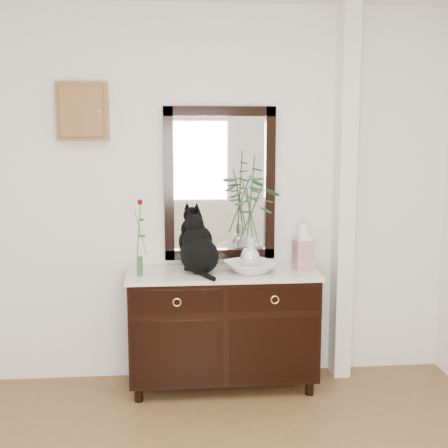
{
  "coord_description": "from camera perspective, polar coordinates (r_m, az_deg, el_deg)",
  "views": [
    {
      "loc": [
        -0.28,
        -2.49,
        1.86
      ],
      "look_at": [
        0.1,
        1.63,
        1.2
      ],
      "focal_mm": 50.0,
      "sensor_mm": 36.0,
      "label": 1
    }
  ],
  "objects": [
    {
      "name": "key_cabinet",
      "position": [
        4.47,
        -12.79,
        9.99
      ],
      "size": [
        0.35,
        0.1,
        0.4
      ],
      "primitive_type": "cube",
      "color": "brown",
      "rests_on": "wall_back"
    },
    {
      "name": "bud_vase_rose",
      "position": [
        4.2,
        -7.77,
        -1.21
      ],
      "size": [
        0.08,
        0.08,
        0.53
      ],
      "primitive_type": null,
      "rotation": [
        0.0,
        0.0,
        -0.22
      ],
      "color": "#306135",
      "rests_on": "sideboard"
    },
    {
      "name": "vase_branches",
      "position": [
        4.24,
        2.43,
        1.08
      ],
      "size": [
        0.5,
        0.5,
        0.8
      ],
      "primitive_type": null,
      "rotation": [
        0.0,
        0.0,
        -0.41
      ],
      "color": "silver",
      "rests_on": "lotus_bowl"
    },
    {
      "name": "wall_back",
      "position": [
        4.51,
        -1.68,
        2.56
      ],
      "size": [
        3.6,
        0.04,
        2.7
      ],
      "primitive_type": "cube",
      "color": "white",
      "rests_on": "ground"
    },
    {
      "name": "pilaster",
      "position": [
        4.6,
        10.92,
        2.54
      ],
      "size": [
        0.12,
        0.2,
        2.7
      ],
      "primitive_type": "cube",
      "color": "white",
      "rests_on": "ground"
    },
    {
      "name": "wall_mirror",
      "position": [
        4.49,
        -0.4,
        3.7
      ],
      "size": [
        0.8,
        0.06,
        1.1
      ],
      "color": "black",
      "rests_on": "wall_back"
    },
    {
      "name": "sideboard",
      "position": [
        4.46,
        -0.12,
        -9.04
      ],
      "size": [
        1.33,
        0.52,
        0.82
      ],
      "color": "black",
      "rests_on": "ground"
    },
    {
      "name": "lotus_bowl",
      "position": [
        4.31,
        2.39,
        -3.95
      ],
      "size": [
        0.43,
        0.43,
        0.08
      ],
      "primitive_type": "imported",
      "rotation": [
        0.0,
        0.0,
        0.43
      ],
      "color": "white",
      "rests_on": "sideboard"
    },
    {
      "name": "ginger_jar",
      "position": [
        4.41,
        7.26,
        -2.0
      ],
      "size": [
        0.14,
        0.14,
        0.34
      ],
      "primitive_type": null,
      "rotation": [
        0.0,
        0.0,
        0.16
      ],
      "color": "silver",
      "rests_on": "sideboard"
    },
    {
      "name": "cat",
      "position": [
        4.28,
        -2.28,
        -1.81
      ],
      "size": [
        0.4,
        0.44,
        0.41
      ],
      "primitive_type": null,
      "rotation": [
        0.0,
        0.0,
        0.39
      ],
      "color": "black",
      "rests_on": "sideboard"
    }
  ]
}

